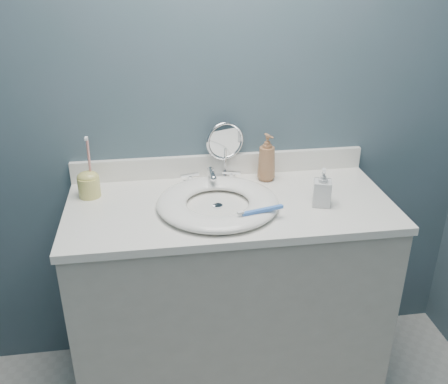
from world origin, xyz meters
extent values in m
cube|color=#3F565E|center=(0.00, 1.25, 1.20)|extent=(2.20, 0.02, 2.40)
cube|color=#B8B4A8|center=(0.00, 0.97, 0.42)|extent=(1.20, 0.55, 0.85)
cube|color=white|center=(0.00, 0.97, 0.86)|extent=(1.22, 0.57, 0.03)
cube|color=white|center=(0.00, 1.24, 0.93)|extent=(1.22, 0.02, 0.09)
cylinder|color=silver|center=(-0.05, 0.94, 0.88)|extent=(0.04, 0.04, 0.01)
cube|color=silver|center=(-0.05, 1.16, 0.89)|extent=(0.22, 0.05, 0.01)
cylinder|color=silver|center=(-0.05, 1.16, 0.92)|extent=(0.03, 0.03, 0.06)
cylinder|color=silver|center=(-0.05, 1.11, 0.94)|extent=(0.02, 0.09, 0.02)
sphere|color=silver|center=(-0.05, 1.06, 0.94)|extent=(0.03, 0.03, 0.03)
cylinder|color=silver|center=(-0.14, 1.16, 0.90)|extent=(0.02, 0.02, 0.03)
cube|color=silver|center=(-0.14, 1.16, 0.92)|extent=(0.08, 0.03, 0.01)
cylinder|color=silver|center=(0.04, 1.16, 0.90)|extent=(0.02, 0.02, 0.03)
cube|color=silver|center=(0.04, 1.16, 0.92)|extent=(0.08, 0.03, 0.01)
cylinder|color=silver|center=(0.02, 1.21, 0.89)|extent=(0.09, 0.09, 0.01)
cylinder|color=silver|center=(0.02, 1.21, 0.95)|extent=(0.01, 0.01, 0.12)
torus|color=silver|center=(0.02, 1.21, 1.04)|extent=(0.16, 0.05, 0.16)
cylinder|color=white|center=(0.02, 1.21, 1.04)|extent=(0.13, 0.03, 0.14)
imported|color=#9B6A46|center=(0.18, 1.16, 0.98)|extent=(0.10, 0.10, 0.20)
imported|color=silver|center=(0.33, 0.91, 0.95)|extent=(0.08, 0.08, 0.14)
cylinder|color=#D0C768|center=(-0.52, 1.11, 0.92)|extent=(0.08, 0.08, 0.08)
ellipsoid|color=#D0C768|center=(-0.52, 1.11, 0.96)|extent=(0.08, 0.07, 0.05)
cylinder|color=#E58A82|center=(-0.51, 1.11, 1.03)|extent=(0.02, 0.03, 0.16)
cube|color=white|center=(-0.51, 1.10, 1.12)|extent=(0.01, 0.02, 0.01)
cube|color=#3D75D8|center=(0.09, 0.81, 0.92)|extent=(0.15, 0.05, 0.01)
cube|color=white|center=(0.01, 0.79, 0.93)|extent=(0.02, 0.02, 0.01)
camera|label=1|loc=(-0.27, -0.67, 1.73)|focal=40.00mm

